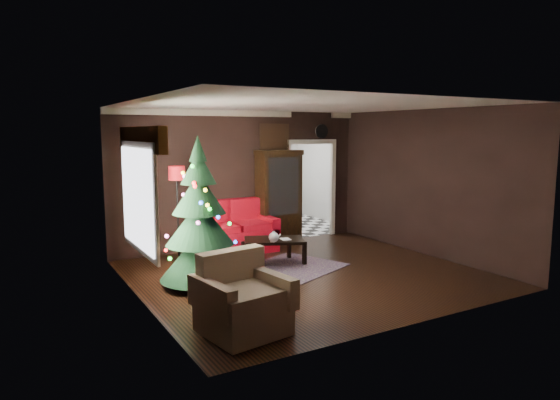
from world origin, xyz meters
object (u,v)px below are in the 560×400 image
christmas_tree (199,219)px  armchair (243,295)px  coffee_table (274,252)px  loveseat (234,227)px  teapot (274,237)px  kitchen_table (273,214)px  curio_cabinet (279,199)px  wall_clock (321,131)px  floor_lamp (178,218)px

christmas_tree → armchair: (-0.22, -1.98, -0.59)m
christmas_tree → coffee_table: (1.57, 0.48, -0.80)m
loveseat → coffee_table: loveseat is taller
teapot → christmas_tree: bearing=-170.9°
kitchen_table → coffee_table: bearing=-118.6°
loveseat → armchair: size_ratio=1.79×
loveseat → armchair: bearing=-113.0°
curio_cabinet → kitchen_table: (0.65, 1.43, -0.57)m
curio_cabinet → wall_clock: 1.88m
curio_cabinet → teapot: size_ratio=9.39×
armchair → teapot: 2.76m
floor_lamp → wall_clock: 3.96m
christmas_tree → armchair: size_ratio=2.51×
armchair → teapot: armchair is taller
curio_cabinet → kitchen_table: curio_cabinet is taller
curio_cabinet → christmas_tree: (-2.51, -1.97, 0.10)m
loveseat → armchair: (-1.58, -3.73, -0.04)m
armchair → wall_clock: wall_clock is taller
armchair → teapot: size_ratio=4.70×
wall_clock → floor_lamp: bearing=-169.1°
curio_cabinet → wall_clock: bearing=8.5°
christmas_tree → floor_lamp: bearing=84.7°
christmas_tree → curio_cabinet: bearing=38.1°
floor_lamp → teapot: floor_lamp is taller
loveseat → teapot: size_ratio=8.40×
loveseat → christmas_tree: bearing=-127.9°
christmas_tree → armchair: 2.08m
loveseat → wall_clock: wall_clock is taller
teapot → coffee_table: bearing=60.5°
floor_lamp → teapot: size_ratio=9.27×
christmas_tree → loveseat: bearing=52.1°
coffee_table → teapot: teapot is taller
wall_clock → coffee_table: bearing=-142.1°
teapot → kitchen_table: bearing=61.3°
teapot → wall_clock: size_ratio=0.63×
loveseat → wall_clock: 3.04m
christmas_tree → coffee_table: size_ratio=2.30×
loveseat → armchair: 4.05m
christmas_tree → kitchen_table: 4.69m
curio_cabinet → floor_lamp: (-2.38, -0.51, -0.12)m
armchair → curio_cabinet: bearing=46.5°
curio_cabinet → teapot: curio_cabinet is taller
christmas_tree → coffee_table: 1.83m
armchair → coffee_table: armchair is taller
curio_cabinet → christmas_tree: size_ratio=0.80×
loveseat → teapot: loveseat is taller
loveseat → curio_cabinet: bearing=10.8°
kitchen_table → floor_lamp: bearing=-147.4°
armchair → wall_clock: size_ratio=2.97×
wall_clock → curio_cabinet: bearing=-171.5°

